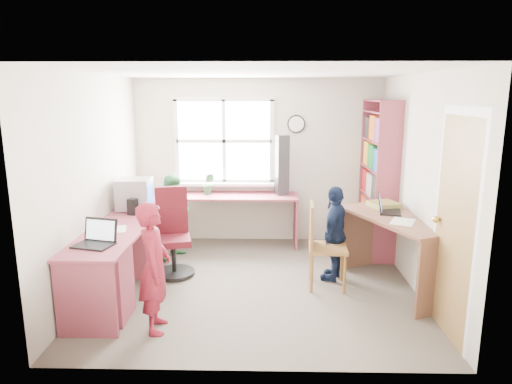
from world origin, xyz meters
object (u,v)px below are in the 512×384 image
(person_red, at_px, (155,268))
(cd_tower, at_px, (282,165))
(swivel_chair, at_px, (173,237))
(crt_monitor, at_px, (135,194))
(bookshelf, at_px, (378,182))
(laptop_left, at_px, (96,239))
(person_green, at_px, (175,216))
(person_navy, at_px, (335,233))
(wooden_chair, at_px, (321,242))
(l_desk, at_px, (136,255))
(potted_plant, at_px, (208,184))
(right_desk, at_px, (397,237))
(laptop_right, at_px, (386,208))

(person_red, bearing_deg, cd_tower, -33.16)
(swivel_chair, height_order, crt_monitor, crt_monitor)
(swivel_chair, bearing_deg, bookshelf, 4.08)
(bookshelf, height_order, laptop_left, bookshelf)
(person_green, bearing_deg, laptop_left, -164.69)
(person_green, relative_size, person_navy, 1.00)
(wooden_chair, bearing_deg, person_red, -143.96)
(l_desk, xyz_separation_m, person_red, (0.40, -0.77, 0.16))
(crt_monitor, height_order, potted_plant, crt_monitor)
(wooden_chair, height_order, potted_plant, potted_plant)
(person_green, bearing_deg, l_desk, -160.72)
(crt_monitor, height_order, person_green, crt_monitor)
(bookshelf, relative_size, swivel_chair, 1.97)
(person_green, bearing_deg, potted_plant, -5.26)
(crt_monitor, relative_size, person_red, 0.34)
(laptop_left, xyz_separation_m, potted_plant, (0.80, 2.27, 0.10))
(right_desk, bearing_deg, wooden_chair, 155.21)
(l_desk, distance_m, cd_tower, 2.52)
(l_desk, bearing_deg, person_red, -62.31)
(bookshelf, bearing_deg, wooden_chair, -126.57)
(wooden_chair, xyz_separation_m, person_navy, (0.18, 0.22, 0.04))
(person_green, bearing_deg, laptop_right, -77.12)
(laptop_left, relative_size, cd_tower, 0.48)
(laptop_right, distance_m, person_navy, 0.66)
(bookshelf, xyz_separation_m, crt_monitor, (-3.18, -0.64, -0.05))
(bookshelf, distance_m, laptop_left, 3.75)
(laptop_right, height_order, cd_tower, cd_tower)
(wooden_chair, bearing_deg, laptop_right, 17.21)
(swivel_chair, height_order, person_navy, person_navy)
(bookshelf, xyz_separation_m, swivel_chair, (-2.67, -0.85, -0.54))
(wooden_chair, height_order, crt_monitor, crt_monitor)
(right_desk, distance_m, laptop_right, 0.35)
(bookshelf, height_order, wooden_chair, bookshelf)
(cd_tower, bearing_deg, swivel_chair, -159.43)
(l_desk, relative_size, person_green, 2.60)
(l_desk, relative_size, laptop_right, 8.02)
(bookshelf, bearing_deg, laptop_right, -98.17)
(laptop_left, distance_m, person_green, 1.77)
(person_navy, bearing_deg, bookshelf, 167.37)
(swivel_chair, bearing_deg, person_red, -98.90)
(wooden_chair, bearing_deg, swivel_chair, 172.80)
(swivel_chair, distance_m, person_red, 1.40)
(person_red, height_order, person_navy, person_red)
(swivel_chair, bearing_deg, person_green, 84.46)
(l_desk, distance_m, person_green, 1.21)
(crt_monitor, height_order, cd_tower, cd_tower)
(laptop_left, bearing_deg, laptop_right, 31.81)
(laptop_left, relative_size, person_red, 0.34)
(bookshelf, height_order, potted_plant, bookshelf)
(swivel_chair, xyz_separation_m, potted_plant, (0.30, 1.13, 0.45))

